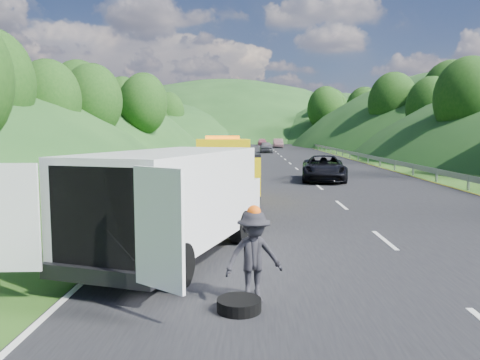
{
  "coord_description": "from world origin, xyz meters",
  "views": [
    {
      "loc": [
        -0.65,
        -14.48,
        2.96
      ],
      "look_at": [
        -0.99,
        1.29,
        1.3
      ],
      "focal_mm": 35.0,
      "sensor_mm": 36.0,
      "label": 1
    }
  ],
  "objects_px": {
    "woman": "(153,227)",
    "spare_tire": "(239,312)",
    "white_van": "(175,198)",
    "worker": "(254,303)",
    "suitcase": "(130,214)",
    "passing_suv": "(323,181)",
    "child": "(198,231)",
    "tow_truck": "(224,169)"
  },
  "relations": [
    {
      "from": "woman",
      "to": "spare_tire",
      "type": "bearing_deg",
      "value": 179.37
    },
    {
      "from": "white_van",
      "to": "tow_truck",
      "type": "bearing_deg",
      "value": 102.97
    },
    {
      "from": "tow_truck",
      "to": "child",
      "type": "relative_size",
      "value": 6.06
    },
    {
      "from": "white_van",
      "to": "spare_tire",
      "type": "xyz_separation_m",
      "value": [
        1.56,
        -3.27,
        -1.41
      ]
    },
    {
      "from": "worker",
      "to": "woman",
      "type": "bearing_deg",
      "value": 95.58
    },
    {
      "from": "tow_truck",
      "to": "worker",
      "type": "relative_size",
      "value": 4.12
    },
    {
      "from": "white_van",
      "to": "woman",
      "type": "xyz_separation_m",
      "value": [
        -1.26,
        3.52,
        -1.41
      ]
    },
    {
      "from": "tow_truck",
      "to": "suitcase",
      "type": "height_order",
      "value": "tow_truck"
    },
    {
      "from": "white_van",
      "to": "woman",
      "type": "distance_m",
      "value": 4.0
    },
    {
      "from": "woman",
      "to": "child",
      "type": "xyz_separation_m",
      "value": [
        1.45,
        -0.54,
        0.0
      ]
    },
    {
      "from": "child",
      "to": "white_van",
      "type": "bearing_deg",
      "value": -40.9
    },
    {
      "from": "suitcase",
      "to": "tow_truck",
      "type": "bearing_deg",
      "value": 59.48
    },
    {
      "from": "worker",
      "to": "suitcase",
      "type": "xyz_separation_m",
      "value": [
        -4.0,
        7.15,
        0.27
      ]
    },
    {
      "from": "woman",
      "to": "passing_suv",
      "type": "relative_size",
      "value": 0.29
    },
    {
      "from": "passing_suv",
      "to": "child",
      "type": "bearing_deg",
      "value": -106.16
    },
    {
      "from": "worker",
      "to": "spare_tire",
      "type": "relative_size",
      "value": 2.17
    },
    {
      "from": "spare_tire",
      "to": "white_van",
      "type": "bearing_deg",
      "value": 115.47
    },
    {
      "from": "worker",
      "to": "spare_tire",
      "type": "distance_m",
      "value": 0.48
    },
    {
      "from": "white_van",
      "to": "passing_suv",
      "type": "distance_m",
      "value": 18.1
    },
    {
      "from": "tow_truck",
      "to": "child",
      "type": "xyz_separation_m",
      "value": [
        -0.43,
        -6.09,
        -1.34
      ]
    },
    {
      "from": "woman",
      "to": "passing_suv",
      "type": "distance_m",
      "value": 15.34
    },
    {
      "from": "tow_truck",
      "to": "woman",
      "type": "xyz_separation_m",
      "value": [
        -1.88,
        -5.55,
        -1.34
      ]
    },
    {
      "from": "spare_tire",
      "to": "passing_suv",
      "type": "bearing_deg",
      "value": 77.38
    },
    {
      "from": "worker",
      "to": "white_van",
      "type": "bearing_deg",
      "value": 102.16
    },
    {
      "from": "tow_truck",
      "to": "white_van",
      "type": "bearing_deg",
      "value": -99.88
    },
    {
      "from": "suitcase",
      "to": "passing_suv",
      "type": "relative_size",
      "value": 0.1
    },
    {
      "from": "white_van",
      "to": "worker",
      "type": "xyz_separation_m",
      "value": [
        1.8,
        -2.86,
        -1.41
      ]
    },
    {
      "from": "suitcase",
      "to": "worker",
      "type": "bearing_deg",
      "value": -60.8
    },
    {
      "from": "white_van",
      "to": "child",
      "type": "relative_size",
      "value": 6.98
    },
    {
      "from": "white_van",
      "to": "worker",
      "type": "distance_m",
      "value": 3.66
    },
    {
      "from": "suitcase",
      "to": "passing_suv",
      "type": "height_order",
      "value": "passing_suv"
    },
    {
      "from": "woman",
      "to": "worker",
      "type": "relative_size",
      "value": 0.99
    },
    {
      "from": "woman",
      "to": "suitcase",
      "type": "relative_size",
      "value": 2.86
    },
    {
      "from": "white_van",
      "to": "suitcase",
      "type": "height_order",
      "value": "white_van"
    },
    {
      "from": "worker",
      "to": "suitcase",
      "type": "distance_m",
      "value": 8.2
    },
    {
      "from": "white_van",
      "to": "passing_suv",
      "type": "relative_size",
      "value": 1.41
    },
    {
      "from": "woman",
      "to": "suitcase",
      "type": "height_order",
      "value": "woman"
    },
    {
      "from": "child",
      "to": "tow_truck",
      "type": "bearing_deg",
      "value": 138.73
    },
    {
      "from": "tow_truck",
      "to": "woman",
      "type": "distance_m",
      "value": 6.01
    },
    {
      "from": "child",
      "to": "passing_suv",
      "type": "height_order",
      "value": "passing_suv"
    },
    {
      "from": "woman",
      "to": "spare_tire",
      "type": "distance_m",
      "value": 7.36
    },
    {
      "from": "tow_truck",
      "to": "woman",
      "type": "height_order",
      "value": "tow_truck"
    }
  ]
}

